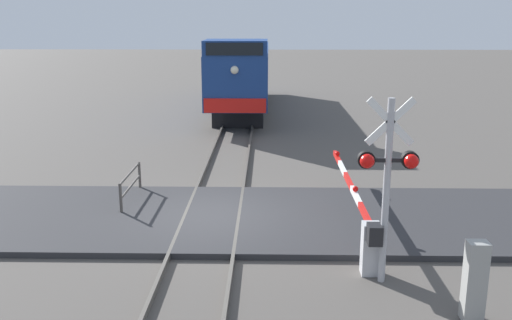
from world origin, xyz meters
TOP-DOWN VIEW (x-y plane):
  - ground_plane at (0.00, 0.00)m, footprint 160.00×160.00m
  - rail_track_left at (-0.72, 0.00)m, footprint 0.08×80.00m
  - rail_track_right at (0.72, 0.00)m, footprint 0.08×80.00m
  - road_surface at (0.00, 0.00)m, footprint 36.00×5.05m
  - locomotive at (0.00, 18.26)m, footprint 2.91×15.74m
  - crossing_signal at (3.79, -3.48)m, footprint 1.18×0.33m
  - crossing_gate at (3.60, -2.01)m, footprint 0.36×7.15m
  - utility_cabinet at (5.09, -4.95)m, footprint 0.36×0.30m
  - guard_railing at (-2.44, 1.31)m, footprint 0.08×2.35m

SIDE VIEW (x-z plane):
  - ground_plane at x=0.00m, z-range 0.00..0.00m
  - road_surface at x=0.00m, z-range 0.00..0.15m
  - rail_track_left at x=-0.72m, z-range 0.00..0.15m
  - rail_track_right at x=0.72m, z-range 0.00..0.15m
  - guard_railing at x=-2.44m, z-range 0.14..1.09m
  - utility_cabinet at x=5.09m, z-range 0.00..1.48m
  - crossing_gate at x=3.60m, z-range 0.17..1.40m
  - locomotive at x=0.00m, z-range 0.03..4.23m
  - crossing_signal at x=3.79m, z-range 0.43..4.20m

